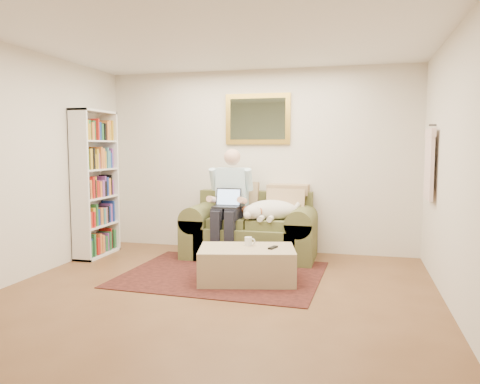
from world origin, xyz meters
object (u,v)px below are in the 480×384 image
at_px(seated_man, 229,204).
at_px(laptop, 227,202).
at_px(sleeping_dog, 272,210).
at_px(bookshelf, 95,184).
at_px(ottoman, 247,265).
at_px(sofa, 250,235).
at_px(coffee_mug, 248,241).

relative_size(seated_man, laptop, 4.33).
xyz_separation_m(seated_man, sleeping_dog, (0.58, 0.07, -0.07)).
height_order(seated_man, bookshelf, bookshelf).
bearing_deg(sleeping_dog, seated_man, -172.87).
distance_m(seated_man, bookshelf, 1.87).
xyz_separation_m(seated_man, ottoman, (0.49, -1.00, -0.55)).
distance_m(sofa, seated_man, 0.53).
xyz_separation_m(sofa, bookshelf, (-2.09, -0.42, 0.70)).
height_order(coffee_mug, bookshelf, bookshelf).
bearing_deg(laptop, bookshelf, -173.97).
bearing_deg(coffee_mug, bookshelf, 164.86).
distance_m(ottoman, coffee_mug, 0.27).
bearing_deg(coffee_mug, sleeping_dog, 84.00).
height_order(seated_man, ottoman, seated_man).
xyz_separation_m(seated_man, laptop, (0.00, -0.07, 0.04)).
bearing_deg(ottoman, sleeping_dog, 85.11).
bearing_deg(laptop, ottoman, -62.31).
xyz_separation_m(sofa, sleeping_dog, (0.32, -0.09, 0.37)).
distance_m(sofa, sleeping_dog, 0.49).
height_order(laptop, sleeping_dog, laptop).
distance_m(laptop, coffee_mug, 1.01).
bearing_deg(ottoman, coffee_mug, 94.81).
relative_size(laptop, sleeping_dog, 0.47).
relative_size(ottoman, coffee_mug, 10.51).
distance_m(ottoman, bookshelf, 2.56).
distance_m(sleeping_dog, bookshelf, 2.45).
bearing_deg(seated_man, bookshelf, -171.88).
xyz_separation_m(sofa, coffee_mug, (0.21, -1.05, 0.13)).
height_order(sofa, ottoman, sofa).
bearing_deg(bookshelf, coffee_mug, -15.14).
height_order(ottoman, coffee_mug, coffee_mug).
height_order(ottoman, bookshelf, bookshelf).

